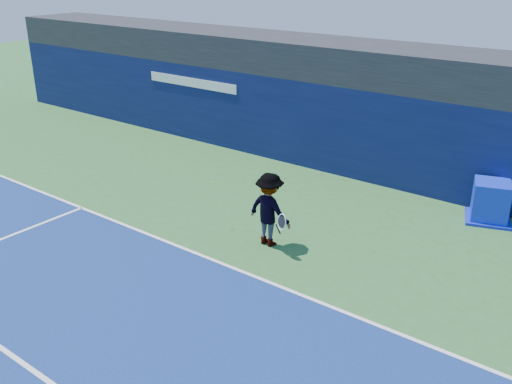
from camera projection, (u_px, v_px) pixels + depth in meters
The scene contains 8 objects.
ground at pixel (112, 314), 11.84m from camera, with size 80.00×80.00×0.00m, color #2D632C.
baseline at pixel (208, 258), 14.04m from camera, with size 24.00×0.10×0.01m, color white.
service_line at pixel (24, 364), 10.37m from camera, with size 24.00×0.10×0.01m, color white.
stadium_band at pixel (375, 64), 18.92m from camera, with size 36.00×3.00×1.20m, color black.
back_wall_assembly at pixel (357, 131), 18.98m from camera, with size 36.00×1.03×3.00m.
equipment_cart at pixel (490, 203), 15.90m from camera, with size 1.51×1.51×1.15m.
tennis_player at pixel (269, 210), 14.39m from camera, with size 1.41×0.79×1.94m.
tennis_ball at pixel (213, 183), 15.23m from camera, with size 0.06×0.06×0.06m.
Camera 1 is at (8.44, -6.11, 6.87)m, focal length 40.00 mm.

